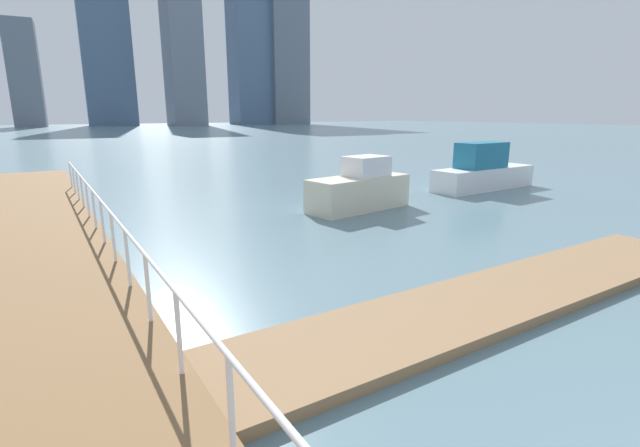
% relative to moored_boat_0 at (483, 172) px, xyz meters
% --- Properties ---
extents(ground_plane, '(300.00, 300.00, 0.00)m').
position_rel_moored_boat_0_xyz_m(ground_plane, '(-13.20, 4.88, -0.81)').
color(ground_plane, slate).
extents(floating_dock, '(12.61, 2.00, 0.18)m').
position_rel_moored_boat_0_xyz_m(floating_dock, '(-10.40, -8.85, -0.72)').
color(floating_dock, '#93704C').
rests_on(floating_dock, ground_plane).
extents(boardwalk_railing, '(0.06, 28.45, 1.08)m').
position_rel_moored_boat_0_xyz_m(boardwalk_railing, '(-16.35, -6.28, 0.43)').
color(boardwalk_railing, white).
rests_on(boardwalk_railing, boardwalk).
extents(moored_boat_0, '(5.74, 1.77, 2.16)m').
position_rel_moored_boat_0_xyz_m(moored_boat_0, '(0.00, 0.00, 0.00)').
color(moored_boat_0, white).
rests_on(moored_boat_0, ground_plane).
extents(moored_boat_2, '(4.19, 2.04, 1.92)m').
position_rel_moored_boat_0_xyz_m(moored_boat_2, '(-7.62, -0.67, -0.06)').
color(moored_boat_2, beige).
rests_on(moored_boat_2, ground_plane).
extents(skyline_tower_2, '(7.62, 9.74, 26.03)m').
position_rel_moored_boat_0_xyz_m(skyline_tower_2, '(-17.12, 128.57, 12.21)').
color(skyline_tower_2, slate).
rests_on(skyline_tower_2, ground_plane).
extents(skyline_tower_3, '(13.51, 7.76, 54.10)m').
position_rel_moored_boat_0_xyz_m(skyline_tower_3, '(3.11, 131.72, 26.24)').
color(skyline_tower_3, slate).
rests_on(skyline_tower_3, ground_plane).
extents(skyline_tower_4, '(9.43, 10.98, 51.09)m').
position_rel_moored_boat_0_xyz_m(skyline_tower_4, '(21.90, 123.12, 24.74)').
color(skyline_tower_4, slate).
rests_on(skyline_tower_4, ground_plane).
extents(skyline_tower_5, '(13.64, 10.99, 57.12)m').
position_rel_moored_boat_0_xyz_m(skyline_tower_5, '(43.76, 123.84, 27.75)').
color(skyline_tower_5, slate).
rests_on(skyline_tower_5, ground_plane).
extents(skyline_tower_6, '(12.49, 9.54, 54.49)m').
position_rel_moored_boat_0_xyz_m(skyline_tower_6, '(54.15, 121.52, 26.44)').
color(skyline_tower_6, slate).
rests_on(skyline_tower_6, ground_plane).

